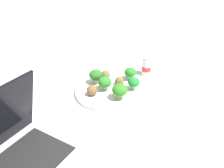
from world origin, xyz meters
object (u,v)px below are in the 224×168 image
object	(u,v)px
broccoli_floret_near_rim	(134,82)
broccoli_floret_front_left	(120,90)
broccoli_floret_far_rim	(130,73)
broccoli_floret_mid_left	(96,75)
meatball_front_right	(119,81)
knife	(44,117)
meatball_near_rim	(92,90)
meatball_center	(106,75)
plate	(112,90)
fork	(50,122)
yogurt_bottle	(146,67)
broccoli_floret_back_left	(105,82)
napkin	(49,120)
laptop	(6,161)

from	to	relation	value
broccoli_floret_near_rim	broccoli_floret_front_left	world-z (taller)	broccoli_floret_front_left
broccoli_floret_far_rim	broccoli_floret_mid_left	bearing A→B (deg)	-31.16
meatball_front_right	knife	bearing A→B (deg)	-6.08
meatball_near_rim	meatball_front_right	world-z (taller)	meatball_near_rim
meatball_near_rim	knife	size ratio (longest dim) A/B	0.27
broccoli_floret_mid_left	meatball_center	xyz separation A→B (m)	(-0.05, -0.00, -0.02)
plate	meatball_front_right	world-z (taller)	meatball_front_right
meatball_front_right	fork	size ratio (longest dim) A/B	0.28
meatball_near_rim	meatball_center	size ratio (longest dim) A/B	1.11
yogurt_bottle	broccoli_floret_back_left	bearing A→B (deg)	-2.46
meatball_near_rim	napkin	size ratio (longest dim) A/B	0.23
meatball_near_rim	napkin	distance (m)	0.19
fork	knife	bearing A→B (deg)	-90.63
meatball_center	broccoli_floret_near_rim	bearing A→B (deg)	96.68
plate	meatball_front_right	xyz separation A→B (m)	(-0.04, -0.00, 0.03)
meatball_front_right	laptop	distance (m)	0.50
broccoli_floret_near_rim	laptop	size ratio (longest dim) A/B	0.14
broccoli_floret_near_rim	broccoli_floret_back_left	bearing A→B (deg)	-42.44
plate	broccoli_floret_near_rim	bearing A→B (deg)	130.43
yogurt_bottle	broccoli_floret_near_rim	bearing A→B (deg)	22.51
meatball_near_rim	broccoli_floret_near_rim	bearing A→B (deg)	149.34
broccoli_floret_back_left	laptop	bearing A→B (deg)	13.29
broccoli_floret_front_left	fork	world-z (taller)	broccoli_floret_front_left
yogurt_bottle	plate	bearing A→B (deg)	0.21
meatball_front_right	laptop	bearing A→B (deg)	10.85
broccoli_floret_far_rim	meatball_near_rim	bearing A→B (deg)	-5.53
plate	meatball_center	world-z (taller)	meatball_center
meatball_near_rim	yogurt_bottle	world-z (taller)	yogurt_bottle
meatball_front_right	yogurt_bottle	distance (m)	0.16
broccoli_floret_mid_left	knife	xyz separation A→B (m)	(0.25, 0.03, -0.04)
laptop	broccoli_floret_front_left	bearing A→B (deg)	-177.13
broccoli_floret_mid_left	broccoli_floret_back_left	bearing A→B (deg)	81.42
napkin	knife	bearing A→B (deg)	-67.93
meatball_front_right	knife	size ratio (longest dim) A/B	0.24
napkin	fork	distance (m)	0.02
broccoli_floret_far_rim	broccoli_floret_mid_left	distance (m)	0.14
broccoli_floret_mid_left	broccoli_floret_near_rim	bearing A→B (deg)	117.54
plate	napkin	world-z (taller)	plate
broccoli_floret_front_left	napkin	size ratio (longest dim) A/B	0.34
meatball_near_rim	fork	distance (m)	0.19
meatball_front_right	fork	world-z (taller)	meatball_front_right
plate	broccoli_floret_back_left	world-z (taller)	broccoli_floret_back_left
broccoli_floret_mid_left	meatball_center	size ratio (longest dim) A/B	1.65
plate	knife	size ratio (longest dim) A/B	1.93
fork	yogurt_bottle	distance (m)	0.48
plate	broccoli_floret_back_left	xyz separation A→B (m)	(0.03, -0.01, 0.04)
broccoli_floret_near_rim	fork	size ratio (longest dim) A/B	0.42
napkin	laptop	size ratio (longest dim) A/B	0.47
broccoli_floret_mid_left	meatball_center	distance (m)	0.06
broccoli_floret_far_rim	yogurt_bottle	bearing A→B (deg)	-179.99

